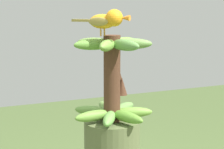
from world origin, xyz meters
The scene contains 2 objects.
banana_bunch centered at (0.00, 0.00, 1.07)m, with size 0.27×0.27×0.29m.
perched_bird centered at (0.04, -0.03, 1.27)m, with size 0.16×0.15×0.08m.
Camera 1 is at (1.12, -0.50, 1.30)m, focal length 60.70 mm.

